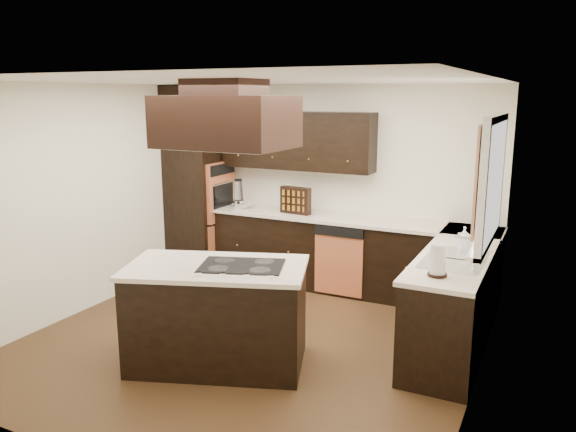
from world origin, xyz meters
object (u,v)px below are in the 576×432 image
object	(u,v)px
island	(218,317)
range_hood	(226,122)
oven_column	(199,194)
spice_rack	(296,200)

from	to	relation	value
island	range_hood	xyz separation A→B (m)	(0.14, -0.00, 1.72)
oven_column	range_hood	size ratio (longest dim) A/B	2.02
oven_column	island	size ratio (longest dim) A/B	1.41
oven_column	spice_rack	bearing A→B (deg)	0.85
oven_column	range_hood	bearing A→B (deg)	-50.26
oven_column	island	xyz separation A→B (m)	(1.74, -2.25, -0.62)
range_hood	oven_column	bearing A→B (deg)	129.74
oven_column	spice_rack	xyz separation A→B (m)	(1.43, 0.02, 0.03)
oven_column	range_hood	world-z (taller)	range_hood
range_hood	spice_rack	distance (m)	2.56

